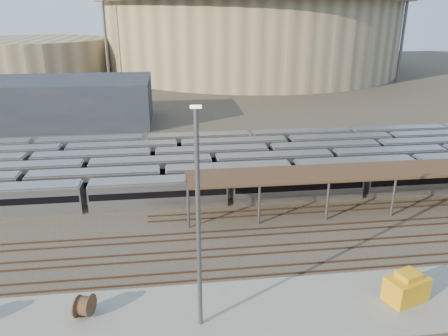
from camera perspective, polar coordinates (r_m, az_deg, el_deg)
name	(u,v)px	position (r m, az deg, el deg)	size (l,w,h in m)	color
ground	(256,229)	(52.96, 4.22, -7.90)	(420.00, 420.00, 0.00)	#383026
apron	(233,313)	(39.78, 1.17, -18.41)	(50.00, 9.00, 0.20)	gray
subway_trains	(239,163)	(69.05, 1.92, 0.66)	(128.11, 23.90, 3.60)	#A7A7AB
inspection_shed	(417,170)	(62.22, 23.88, -0.26)	(60.30, 6.00, 5.30)	#505054
empty_tracks	(265,250)	(48.67, 5.38, -10.56)	(170.00, 9.62, 0.18)	#4C3323
stadium	(251,29)	(189.10, 3.55, 17.66)	(124.00, 124.00, 32.50)	gray
secondary_arena	(33,58)	(183.66, -23.70, 13.02)	(56.00, 56.00, 14.00)	gray
service_building	(56,102)	(105.75, -21.13, 8.04)	(42.00, 20.00, 10.00)	#1E232D
floodlight_0	(104,21)	(157.09, -15.39, 18.02)	(4.00, 1.00, 38.40)	#505054
floodlight_2	(405,21)	(166.11, 22.55, 17.33)	(4.00, 1.00, 38.40)	#505054
floodlight_3	(165,18)	(205.75, -7.69, 18.90)	(4.00, 1.00, 38.40)	#505054
cable_reel_east	(85,306)	(40.56, -17.76, -16.76)	(1.95, 1.95, 1.08)	brown
yard_light_pole	(198,224)	(33.48, -3.36, -7.28)	(0.81, 0.36, 18.42)	#505054
yellow_equipment	(406,289)	(43.56, 22.70, -14.35)	(3.65, 2.28, 2.28)	#C98F13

